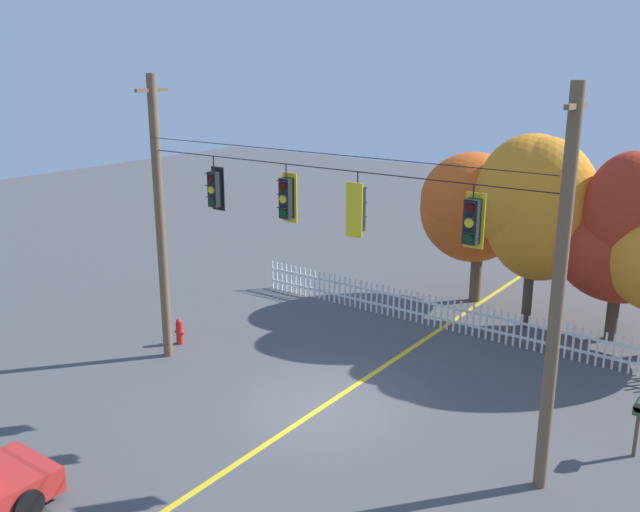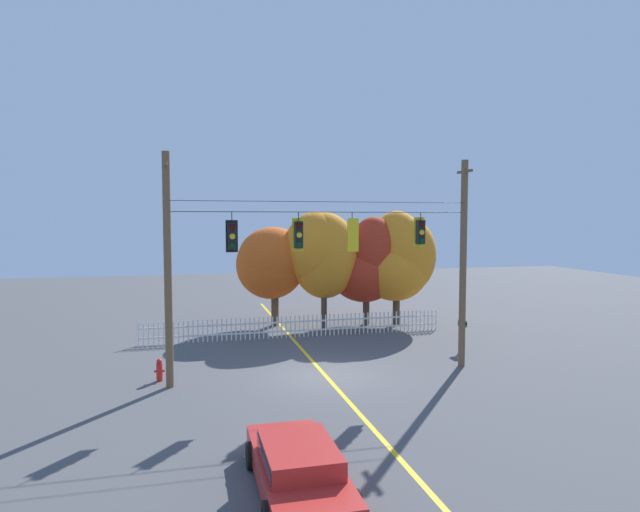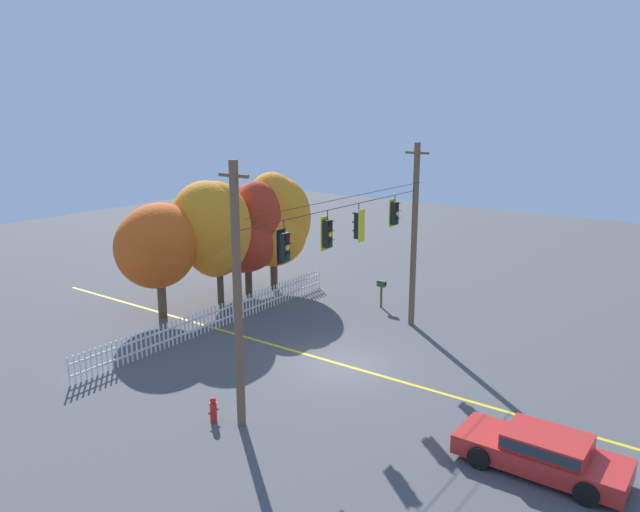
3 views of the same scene
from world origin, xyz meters
name	(u,v)px [view 3 (image 3 of 3)]	position (x,y,z in m)	size (l,w,h in m)	color
ground	(342,365)	(0.00, 0.00, 0.00)	(80.00, 80.00, 0.00)	#4C4C4F
lane_centerline_stripe	(342,365)	(0.00, 0.00, 0.00)	(0.16, 36.00, 0.01)	gold
signal_support_span	(343,259)	(0.00, 0.00, 4.20)	(11.61, 1.10, 8.24)	brown
traffic_signal_northbound_primary	(284,247)	(-3.44, 0.01, 5.31)	(0.43, 0.38, 1.45)	black
traffic_signal_northbound_secondary	(327,234)	(-1.02, 0.01, 5.34)	(0.43, 0.38, 1.45)	black
traffic_signal_eastbound_side	(359,225)	(1.03, -0.01, 5.33)	(0.43, 0.38, 1.48)	black
traffic_signal_southbound_primary	(394,213)	(3.82, 0.01, 5.41)	(0.43, 0.38, 1.35)	black
white_picket_fence	(221,315)	(0.31, 6.83, 0.55)	(15.21, 0.06, 1.09)	white
autumn_maple_near_fence	(158,244)	(-0.48, 9.93, 3.58)	(3.92, 3.75, 5.49)	brown
autumn_maple_mid	(211,227)	(2.07, 9.01, 4.09)	(4.08, 3.51, 6.34)	#473828
autumn_oak_far_east	(248,230)	(4.85, 9.18, 3.48)	(3.95, 3.83, 6.06)	#473828
autumn_maple_far_west	(276,222)	(6.50, 8.69, 3.73)	(4.21, 3.47, 6.39)	#473828
parked_car	(542,451)	(-2.78, -8.38, 0.60)	(1.90, 4.49, 1.15)	red
fire_hydrant	(213,410)	(-6.06, 0.83, 0.41)	(0.38, 0.22, 0.82)	red
roadside_mailbox	(382,285)	(7.00, 2.36, 1.13)	(0.25, 0.44, 1.39)	brown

